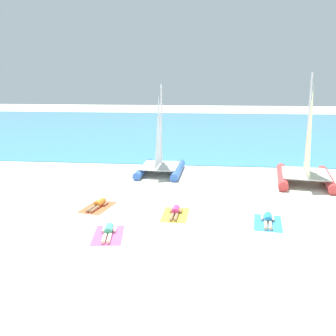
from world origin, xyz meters
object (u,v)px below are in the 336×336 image
(sunbather_center_left, at_px, (108,231))
(sunbather_rightmost, at_px, (268,219))
(sunbather_center_right, at_px, (175,212))
(towel_rightmost, at_px, (268,223))
(sailboat_red, at_px, (306,167))
(towel_center_right, at_px, (175,215))
(towel_leftmost, at_px, (98,207))
(sailboat_blue, at_px, (160,161))
(sunbather_leftmost, at_px, (98,204))
(towel_center_left, at_px, (108,235))

(sunbather_center_left, bearing_deg, sunbather_rightmost, 9.11)
(sunbather_center_right, bearing_deg, towel_rightmost, -7.48)
(sailboat_red, height_order, towel_center_right, sailboat_red)
(towel_leftmost, distance_m, sunbather_rightmost, 7.51)
(towel_leftmost, distance_m, towel_center_right, 3.64)
(sailboat_blue, relative_size, sunbather_center_right, 3.45)
(sailboat_red, relative_size, towel_center_right, 3.18)
(sailboat_blue, relative_size, towel_center_right, 2.84)
(sailboat_red, xyz_separation_m, sunbather_center_right, (-6.75, -5.88, -0.77))
(sunbather_leftmost, height_order, towel_center_right, sunbather_leftmost)
(sunbather_leftmost, relative_size, sunbather_center_right, 1.00)
(sunbather_center_right, xyz_separation_m, towel_rightmost, (3.83, -0.59, -0.13))
(towel_leftmost, height_order, towel_center_left, same)
(towel_leftmost, bearing_deg, towel_center_left, -66.79)
(sailboat_red, distance_m, towel_center_right, 9.04)
(towel_leftmost, height_order, towel_rightmost, same)
(towel_rightmost, distance_m, sunbather_rightmost, 0.14)
(sailboat_red, distance_m, sunbather_center_right, 8.99)
(sunbather_center_left, relative_size, sunbather_center_right, 1.00)
(towel_leftmost, height_order, sunbather_center_left, sunbather_center_left)
(sailboat_red, bearing_deg, sailboat_blue, 179.69)
(towel_leftmost, xyz_separation_m, towel_center_right, (3.59, -0.60, 0.00))
(towel_center_left, bearing_deg, sailboat_red, 42.82)
(sunbather_leftmost, height_order, sunbather_center_right, same)
(sailboat_red, height_order, sunbather_rightmost, sailboat_red)
(towel_center_right, xyz_separation_m, sunbather_center_right, (0.00, 0.07, 0.13))
(towel_leftmost, relative_size, towel_rightmost, 1.00)
(sailboat_blue, height_order, towel_rightmost, sailboat_blue)
(sailboat_blue, height_order, sailboat_red, sailboat_red)
(towel_leftmost, bearing_deg, towel_rightmost, -8.62)
(sunbather_leftmost, bearing_deg, towel_rightmost, 1.93)
(sailboat_red, xyz_separation_m, towel_rightmost, (-2.93, -6.47, -0.89))
(sailboat_blue, height_order, sunbather_center_left, sailboat_blue)
(towel_leftmost, height_order, sunbather_leftmost, sunbather_leftmost)
(sunbather_center_right, height_order, sunbather_rightmost, same)
(sunbather_leftmost, bearing_deg, sunbather_center_left, -56.08)
(sunbather_center_left, xyz_separation_m, towel_center_right, (2.30, 2.37, -0.13))
(sailboat_red, relative_size, sunbather_center_right, 3.87)
(towel_center_right, bearing_deg, sailboat_red, 41.37)
(sailboat_blue, distance_m, towel_center_right, 7.45)
(sailboat_blue, bearing_deg, sailboat_red, -7.16)
(sunbather_center_right, relative_size, towel_rightmost, 0.82)
(sunbather_center_left, height_order, towel_center_right, sunbather_center_left)
(towel_center_left, bearing_deg, sunbather_leftmost, 112.57)
(towel_leftmost, bearing_deg, sunbather_rightmost, -8.11)
(towel_rightmost, bearing_deg, sailboat_blue, 124.94)
(sunbather_rightmost, bearing_deg, sunbather_leftmost, 178.25)
(sailboat_blue, xyz_separation_m, sunbather_center_left, (-0.71, -9.60, -0.67))
(towel_leftmost, xyz_separation_m, sunbather_leftmost, (0.01, 0.07, 0.13))
(sunbather_center_right, height_order, towel_rightmost, sunbather_center_right)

